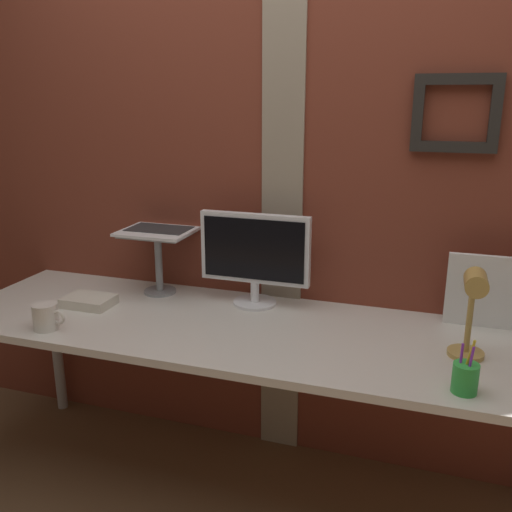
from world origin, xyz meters
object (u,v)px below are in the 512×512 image
Objects in this scene: laptop at (164,215)px; pen_cup at (465,378)px; coffee_mug at (46,317)px; monitor at (255,253)px; desk_lamp at (472,306)px; whiteboard_panel at (498,293)px.

laptop reaches higher than pen_cup.
coffee_mug is (-0.21, -0.56, -0.29)m from laptop.
monitor is at bearing -9.49° from laptop.
desk_lamp is 2.46× the size of coffee_mug.
laptop reaches higher than whiteboard_panel.
whiteboard_panel is 2.76× the size of coffee_mug.
whiteboard_panel is at bearing 1.47° from monitor.
laptop reaches higher than monitor.
pen_cup is at bearing -103.10° from whiteboard_panel.
whiteboard_panel is (1.37, -0.05, -0.19)m from laptop.
monitor is 1.50× the size of laptop.
whiteboard_panel reaches higher than coffee_mug.
coffee_mug is at bearing -143.35° from monitor.
monitor is at bearing 36.65° from coffee_mug.
desk_lamp reaches higher than whiteboard_panel.
whiteboard_panel is at bearing 76.90° from pen_cup.
whiteboard_panel is 0.33m from desk_lamp.
whiteboard_panel reaches higher than pen_cup.
pen_cup is (0.81, -0.49, -0.17)m from monitor.
monitor is 1.42× the size of desk_lamp.
laptop reaches higher than desk_lamp.
whiteboard_panel is (0.93, 0.02, -0.08)m from monitor.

